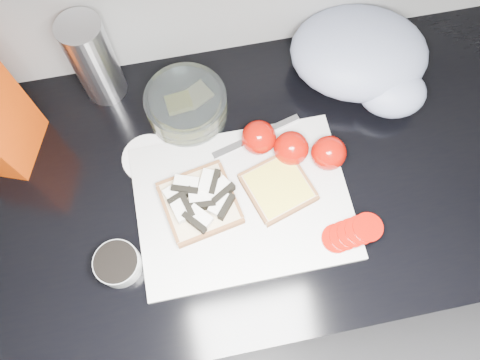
{
  "coord_description": "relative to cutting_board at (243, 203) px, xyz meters",
  "views": [
    {
      "loc": [
        -0.0,
        0.87,
        1.75
      ],
      "look_at": [
        0.06,
        1.17,
        0.95
      ],
      "focal_mm": 35.0,
      "sensor_mm": 36.0,
      "label": 1
    }
  ],
  "objects": [
    {
      "name": "tomato_slices",
      "position": [
        0.18,
        -0.1,
        0.02
      ],
      "size": [
        0.12,
        0.08,
        0.02
      ],
      "rotation": [
        0.0,
        0.0,
        -0.37
      ],
      "color": "#A00B03",
      "rests_on": "cutting_board"
    },
    {
      "name": "bread_right",
      "position": [
        0.07,
        0.01,
        0.01
      ],
      "size": [
        0.15,
        0.15,
        0.02
      ],
      "rotation": [
        0.0,
        0.0,
        0.3
      ],
      "color": "beige",
      "rests_on": "cutting_board"
    },
    {
      "name": "grocery_bag",
      "position": [
        0.3,
        0.24,
        0.05
      ],
      "size": [
        0.32,
        0.3,
        0.12
      ],
      "rotation": [
        0.0,
        0.0,
        -0.24
      ],
      "color": "#98A2BB",
      "rests_on": "countertop"
    },
    {
      "name": "glass_bowl",
      "position": [
        -0.07,
        0.21,
        0.03
      ],
      "size": [
        0.16,
        0.16,
        0.07
      ],
      "rotation": [
        0.0,
        0.0,
        0.12
      ],
      "color": "silver",
      "rests_on": "countertop"
    },
    {
      "name": "tub_lid",
      "position": [
        -0.16,
        0.13,
        -0.0
      ],
      "size": [
        0.13,
        0.13,
        0.01
      ],
      "primitive_type": "cylinder",
      "rotation": [
        0.0,
        0.0,
        -0.33
      ],
      "color": "white",
      "rests_on": "countertop"
    },
    {
      "name": "bread_left",
      "position": [
        -0.08,
        0.01,
        0.02
      ],
      "size": [
        0.16,
        0.16,
        0.04
      ],
      "rotation": [
        0.0,
        0.0,
        0.19
      ],
      "color": "beige",
      "rests_on": "cutting_board"
    },
    {
      "name": "base_cabinet",
      "position": [
        -0.06,
        0.06,
        -0.48
      ],
      "size": [
        3.5,
        0.6,
        0.86
      ],
      "primitive_type": "cube",
      "color": "black",
      "rests_on": "ground"
    },
    {
      "name": "seed_tub",
      "position": [
        -0.24,
        -0.07,
        0.02
      ],
      "size": [
        0.08,
        0.08,
        0.04
      ],
      "color": "#9CA1A1",
      "rests_on": "countertop"
    },
    {
      "name": "countertop",
      "position": [
        -0.06,
        0.06,
        -0.03
      ],
      "size": [
        3.5,
        0.64,
        0.04
      ],
      "primitive_type": "cube",
      "color": "black",
      "rests_on": "base_cabinet"
    },
    {
      "name": "steel_canister",
      "position": [
        -0.23,
        0.31,
        0.09
      ],
      "size": [
        0.08,
        0.08,
        0.2
      ],
      "primitive_type": "cylinder",
      "color": "silver",
      "rests_on": "countertop"
    },
    {
      "name": "knife",
      "position": [
        0.08,
        0.13,
        0.01
      ],
      "size": [
        0.19,
        0.06,
        0.01
      ],
      "rotation": [
        0.0,
        0.0,
        0.27
      ],
      "color": "silver",
      "rests_on": "cutting_board"
    },
    {
      "name": "cutting_board",
      "position": [
        0.0,
        0.0,
        0.0
      ],
      "size": [
        0.4,
        0.3,
        0.01
      ],
      "primitive_type": "cube",
      "color": "silver",
      "rests_on": "countertop"
    },
    {
      "name": "whole_tomatoes",
      "position": [
        0.11,
        0.08,
        0.03
      ],
      "size": [
        0.19,
        0.13,
        0.07
      ],
      "rotation": [
        0.0,
        0.0,
        -0.01
      ],
      "color": "#A00B03",
      "rests_on": "countertop"
    }
  ]
}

